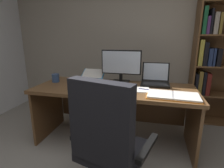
{
  "coord_description": "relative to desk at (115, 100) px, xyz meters",
  "views": [
    {
      "loc": [
        0.24,
        -0.66,
        1.31
      ],
      "look_at": [
        -0.22,
        1.27,
        0.77
      ],
      "focal_mm": 28.6,
      "sensor_mm": 36.0,
      "label": 1
    }
  ],
  "objects": [
    {
      "name": "reading_stand_with_book",
      "position": [
        -0.37,
        0.22,
        0.25
      ],
      "size": [
        0.31,
        0.25,
        0.14
      ],
      "color": "black",
      "rests_on": "desk"
    },
    {
      "name": "computer_mouse",
      "position": [
        -0.27,
        -0.23,
        0.21
      ],
      "size": [
        0.06,
        0.1,
        0.04
      ],
      "primitive_type": "ellipsoid",
      "color": "black",
      "rests_on": "desk"
    },
    {
      "name": "monitor",
      "position": [
        0.03,
        0.17,
        0.4
      ],
      "size": [
        0.51,
        0.16,
        0.42
      ],
      "color": "black",
      "rests_on": "desk"
    },
    {
      "name": "office_chair",
      "position": [
        0.14,
        -0.9,
        -0.1
      ],
      "size": [
        0.69,
        0.61,
        1.03
      ],
      "rotation": [
        0.0,
        0.0,
        -0.28
      ],
      "color": "black",
      "rests_on": "ground"
    },
    {
      "name": "coffee_mug",
      "position": [
        -0.81,
        -0.01,
        0.24
      ],
      "size": [
        0.09,
        0.09,
        0.11
      ],
      "primitive_type": "cylinder",
      "color": "#334C7A",
      "rests_on": "desk"
    },
    {
      "name": "keyboard",
      "position": [
        0.03,
        -0.23,
        0.2
      ],
      "size": [
        0.42,
        0.15,
        0.02
      ],
      "primitive_type": "cube",
      "color": "black",
      "rests_on": "desk"
    },
    {
      "name": "wall_back",
      "position": [
        0.21,
        1.05,
        0.85
      ],
      "size": [
        5.15,
        0.12,
        2.76
      ],
      "primitive_type": "cube",
      "color": "#A89E8E",
      "rests_on": "ground"
    },
    {
      "name": "notepad",
      "position": [
        0.34,
        -0.12,
        0.19
      ],
      "size": [
        0.18,
        0.23,
        0.01
      ],
      "primitive_type": "cube",
      "rotation": [
        0.0,
        0.0,
        0.14
      ],
      "color": "silver",
      "rests_on": "desk"
    },
    {
      "name": "laptop",
      "position": [
        0.47,
        0.18,
        0.24
      ],
      "size": [
        0.34,
        0.32,
        0.26
      ],
      "color": "black",
      "rests_on": "desk"
    },
    {
      "name": "desk",
      "position": [
        0.0,
        0.0,
        0.0
      ],
      "size": [
        1.89,
        0.75,
        0.72
      ],
      "color": "brown",
      "rests_on": "ground"
    },
    {
      "name": "bookshelf",
      "position": [
        1.31,
        0.81,
        0.55
      ],
      "size": [
        0.81,
        0.33,
        2.2
      ],
      "color": "brown",
      "rests_on": "ground"
    },
    {
      "name": "open_binder",
      "position": [
        0.65,
        -0.28,
        0.2
      ],
      "size": [
        0.53,
        0.32,
        0.02
      ],
      "rotation": [
        0.0,
        0.0,
        -0.05
      ],
      "color": "orange",
      "rests_on": "desk"
    },
    {
      "name": "pen",
      "position": [
        0.36,
        -0.12,
        0.2
      ],
      "size": [
        0.14,
        0.03,
        0.01
      ],
      "primitive_type": "cylinder",
      "rotation": [
        0.0,
        1.57,
        -0.19
      ],
      "color": "navy",
      "rests_on": "notepad"
    }
  ]
}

